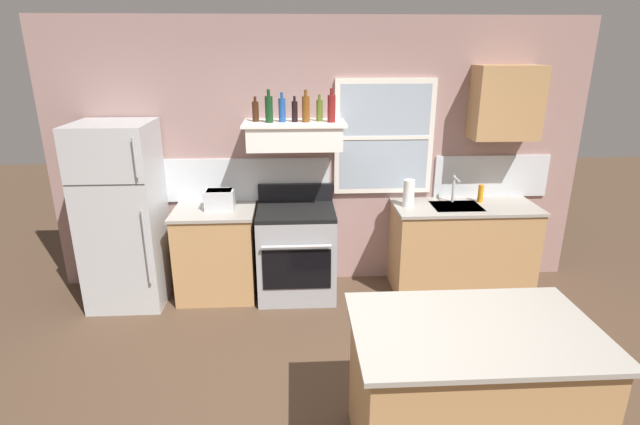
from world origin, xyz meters
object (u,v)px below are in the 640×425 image
Objects in this scene: bottle_balsamic_dark at (295,111)px; bottle_olive_oil_square at (319,110)px; stove_range at (296,251)px; bottle_brown_stout at (256,111)px; bottle_blue_liqueur at (282,110)px; refrigerator at (123,216)px; bottle_red_label_wine at (331,108)px; paper_towel_roll at (409,193)px; bottle_dark_green_wine at (269,109)px; kitchen_island at (468,393)px; dish_soap_bottle at (481,194)px; toaster at (220,199)px; bottle_amber_wine at (306,109)px.

bottle_olive_oil_square is at bearing 6.85° from bottle_balsamic_dark.
stove_range is 1.43m from bottle_brown_stout.
stove_range is 4.02× the size of bottle_blue_liqueur.
bottle_red_label_wine is at bearing 2.23° from refrigerator.
bottle_olive_oil_square is at bearing 174.48° from paper_towel_roll.
bottle_dark_green_wine is 1.58m from paper_towel_roll.
stove_range reaches higher than kitchen_island.
kitchen_island is at bearing -71.63° from bottle_olive_oil_square.
dish_soap_bottle is (1.53, 0.08, -0.87)m from bottle_red_label_wine.
bottle_dark_green_wine reaches higher than kitchen_island.
bottle_blue_liqueur reaches higher than bottle_brown_stout.
paper_towel_roll is (1.11, -0.06, -0.80)m from bottle_balsamic_dark.
stove_range is 1.43m from bottle_dark_green_wine.
refrigerator is at bearing 140.99° from kitchen_island.
stove_range and dish_soap_bottle have the same top height.
stove_range is 1.45m from bottle_red_label_wine.
toaster is 1.06m from bottle_blue_liqueur.
bottle_brown_stout is at bearing 170.32° from bottle_blue_liqueur.
paper_towel_roll is (1.85, -0.03, 0.04)m from toaster.
paper_towel_roll reaches higher than stove_range.
bottle_blue_liqueur is 1.00× the size of paper_towel_roll.
stove_range is 1.26m from paper_towel_roll.
bottle_blue_liqueur reaches higher than stove_range.
toaster is 1.29m from bottle_olive_oil_square.
dish_soap_bottle is at bearing 3.08° from bottle_red_label_wine.
bottle_amber_wine reaches higher than dish_soap_bottle.
stove_range is 3.70× the size of bottle_amber_wine.
bottle_dark_green_wine is at bearing -165.18° from bottle_blue_liqueur.
bottle_amber_wine is 0.14m from bottle_olive_oil_square.
bottle_olive_oil_square is 0.80× the size of bottle_red_label_wine.
bottle_balsamic_dark is 0.23m from bottle_olive_oil_square.
toaster is 0.27× the size of stove_range.
stove_range is at bearing -178.08° from paper_towel_roll.
bottle_brown_stout reaches higher than toaster.
refrigerator is 2.23m from bottle_red_label_wine.
stove_range is 4.60× the size of bottle_balsamic_dark.
toaster is 0.99× the size of bottle_dark_green_wine.
paper_towel_roll is at bearing 1.92° from stove_range.
bottle_brown_stout is at bearing 150.19° from bottle_dark_green_wine.
paper_towel_roll is at bearing -3.96° from bottle_brown_stout.
bottle_brown_stout reaches higher than dish_soap_bottle.
bottle_amber_wine is (0.10, -0.02, 0.02)m from bottle_balsamic_dark.
bottle_dark_green_wine is 2.92m from kitchen_island.
stove_range is at bearing -170.99° from bottle_red_label_wine.
bottle_brown_stout is at bearing 120.50° from kitchen_island.
refrigerator is at bearing -172.81° from bottle_brown_stout.
bottle_blue_liqueur is (1.54, 0.12, 0.97)m from refrigerator.
bottle_blue_liqueur is 1.10× the size of bottle_olive_oil_square.
refrigerator is at bearing -179.21° from stove_range.
toaster is 2.62m from dish_soap_bottle.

